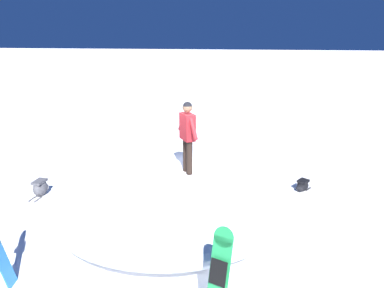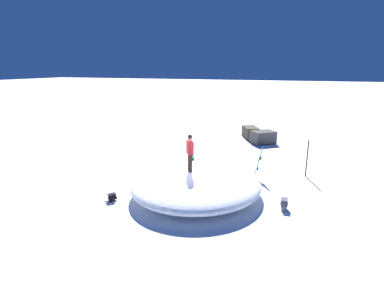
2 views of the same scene
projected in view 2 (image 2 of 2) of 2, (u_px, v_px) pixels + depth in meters
ground at (185, 196)px, 13.03m from camera, size 240.00×240.00×0.00m
snow_mound at (196, 184)px, 13.05m from camera, size 6.75×6.95×1.05m
snowboarder_standing at (190, 150)px, 12.82m from camera, size 0.64×0.86×1.63m
snowboard_primary_upright at (259, 162)px, 15.04m from camera, size 0.43×0.34×1.64m
snowboard_secondary_upright at (191, 154)px, 16.43m from camera, size 0.39×0.45×1.60m
backpack_near at (112, 197)px, 12.54m from camera, size 0.47×0.55×0.32m
backpack_far at (284, 204)px, 11.80m from camera, size 0.31×0.67×0.44m
trail_marker_pole at (307, 158)px, 15.15m from camera, size 0.10×0.10×1.92m
rock_outcrop at (257, 135)px, 22.73m from camera, size 2.97×3.35×0.92m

